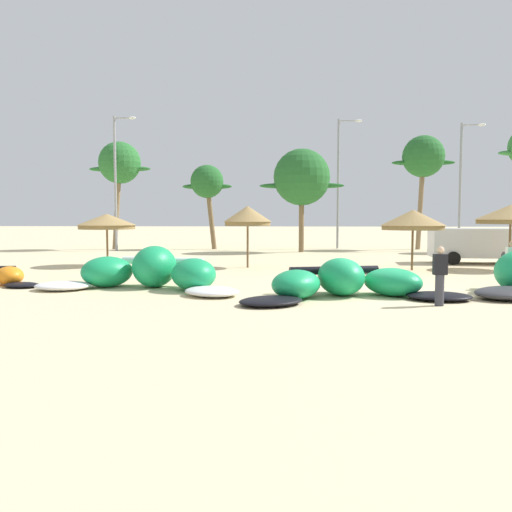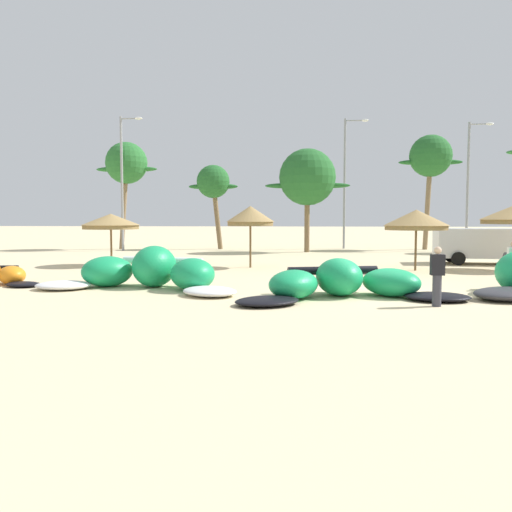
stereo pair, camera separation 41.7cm
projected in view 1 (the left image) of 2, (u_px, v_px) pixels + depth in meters
ground_plane at (375, 292)px, 17.02m from camera, size 260.00×260.00×0.00m
kite_left at (150, 272)px, 17.80m from camera, size 7.30×4.09×1.43m
kite_left_of_center at (345, 282)px, 15.88m from camera, size 7.02×4.21×1.16m
beach_umbrella_near_van at (107, 221)px, 26.08m from camera, size 2.90×2.90×2.60m
beach_umbrella_middle at (248, 216)px, 25.20m from camera, size 2.31×2.31×2.96m
beach_umbrella_near_palms at (413, 220)px, 23.93m from camera, size 2.92×2.92×2.76m
beach_umbrella_outermost at (511, 214)px, 24.16m from camera, size 3.13×3.13×3.00m
parked_car_second at (478, 243)px, 27.55m from camera, size 5.16×2.62×1.84m
person_near_kites at (512, 265)px, 17.70m from camera, size 0.36×0.24×1.62m
person_by_umbrellas at (440, 276)px, 14.28m from camera, size 0.36×0.24×1.62m
palm_leftmost at (120, 164)px, 39.79m from camera, size 4.75×3.16×8.14m
palm_left at (207, 183)px, 40.07m from camera, size 3.79×2.53×6.43m
palm_left_of_gap at (302, 178)px, 36.60m from camera, size 5.90×3.94×7.19m
palm_center_left at (423, 158)px, 39.61m from camera, size 4.70×3.14×8.59m
lamppost_west at (117, 177)px, 37.88m from camera, size 1.68×0.24×9.66m
lamppost_west_center at (340, 177)px, 40.79m from camera, size 1.88×0.24×9.99m
lamppost_east_center at (462, 180)px, 38.31m from camera, size 1.78×0.24×9.25m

